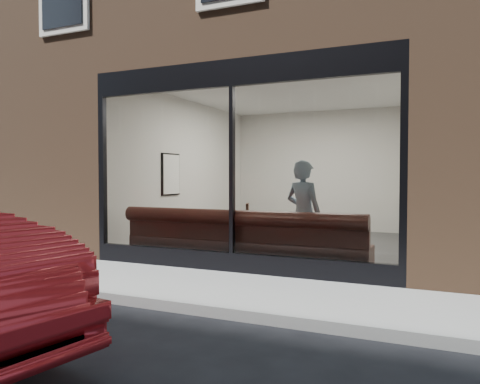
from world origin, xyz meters
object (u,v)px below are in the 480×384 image
at_px(person, 303,215).
at_px(cafe_chair_left, 237,241).
at_px(banquette, 243,254).
at_px(cafe_table_right, 335,219).
at_px(cafe_chair_right, 305,243).
at_px(cafe_table_left, 214,216).

distance_m(person, cafe_chair_left, 1.88).
relative_size(banquette, cafe_table_right, 7.07).
distance_m(cafe_table_right, cafe_chair_right, 0.88).
height_order(banquette, cafe_chair_left, banquette).
height_order(banquette, person, person).
height_order(cafe_table_left, cafe_chair_right, cafe_table_left).
distance_m(banquette, person, 1.15).
distance_m(cafe_chair_left, cafe_chair_right, 1.28).
bearing_deg(person, banquette, 37.63).
relative_size(person, cafe_table_left, 2.53).
height_order(banquette, cafe_table_right, cafe_table_right).
bearing_deg(banquette, cafe_chair_right, 65.66).
xyz_separation_m(cafe_table_left, cafe_table_right, (2.07, 0.43, 0.00)).
xyz_separation_m(banquette, cafe_table_right, (1.25, 1.02, 0.52)).
bearing_deg(cafe_chair_left, cafe_table_right, 154.51).
bearing_deg(cafe_table_left, person, -9.27).
height_order(person, cafe_table_left, person).
bearing_deg(banquette, cafe_table_left, 144.34).
bearing_deg(cafe_chair_left, cafe_chair_right, 168.64).
bearing_deg(cafe_table_right, banquette, -140.79).
distance_m(person, cafe_chair_right, 1.27).
distance_m(banquette, cafe_table_right, 1.69).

